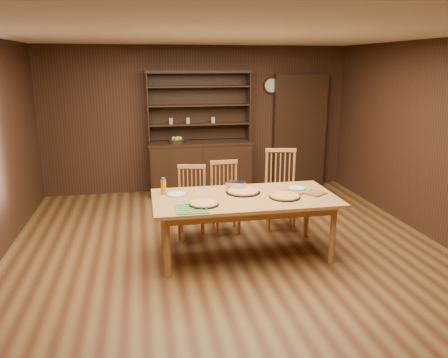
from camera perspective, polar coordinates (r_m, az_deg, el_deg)
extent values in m
plane|color=brown|center=(5.46, 0.95, -9.87)|extent=(6.00, 6.00, 0.00)
plane|color=silver|center=(4.97, 1.09, 18.49)|extent=(6.00, 6.00, 0.00)
plane|color=#372111|center=(7.98, -3.43, 7.74)|extent=(5.50, 0.00, 5.50)
plane|color=#372111|center=(2.34, 16.53, -10.71)|extent=(5.50, 0.00, 5.50)
plane|color=#372111|center=(6.23, 26.71, 4.17)|extent=(0.00, 6.00, 6.00)
cube|color=black|center=(7.88, -3.09, 1.36)|extent=(1.80, 0.50, 0.90)
cube|color=black|center=(7.79, -3.14, 4.73)|extent=(1.84, 0.52, 0.04)
cube|color=black|center=(7.93, -3.43, 9.50)|extent=(1.80, 0.02, 1.20)
cube|color=black|center=(7.71, -9.94, 9.16)|extent=(0.02, 0.32, 1.20)
cube|color=black|center=(7.94, 3.18, 9.52)|extent=(0.02, 0.32, 1.20)
cube|color=black|center=(7.75, -3.35, 13.83)|extent=(1.84, 0.34, 0.05)
cylinder|color=#A69B8D|center=(7.76, -6.95, 7.54)|extent=(0.07, 0.07, 0.10)
cylinder|color=#A69B8D|center=(7.78, -4.73, 7.62)|extent=(0.07, 0.07, 0.10)
cube|color=black|center=(8.38, 9.75, 6.16)|extent=(1.00, 0.18, 2.10)
cylinder|color=black|center=(8.18, 6.17, 12.07)|extent=(0.30, 0.04, 0.30)
cylinder|color=beige|center=(8.15, 6.22, 12.06)|extent=(0.24, 0.01, 0.24)
cube|color=#B3823E|center=(5.21, 2.72, -2.52)|extent=(2.18, 1.09, 0.04)
cylinder|color=#B3823E|center=(4.83, -7.44, -8.84)|extent=(0.07, 0.07, 0.71)
cylinder|color=#B3823E|center=(5.59, -7.98, -5.47)|extent=(0.07, 0.07, 0.71)
cylinder|color=#B3823E|center=(5.27, 14.01, -7.08)|extent=(0.07, 0.07, 0.71)
cylinder|color=#B3823E|center=(5.98, 10.73, -4.23)|extent=(0.07, 0.07, 0.71)
cube|color=#B67B3E|center=(5.88, -4.30, -3.85)|extent=(0.46, 0.45, 0.04)
cylinder|color=#B67B3E|center=(5.83, -5.87, -6.25)|extent=(0.03, 0.03, 0.38)
cylinder|color=#B67B3E|center=(6.09, -5.56, -5.30)|extent=(0.03, 0.03, 0.38)
cylinder|color=#B67B3E|center=(5.80, -2.89, -6.30)|extent=(0.03, 0.03, 0.38)
cylinder|color=#B67B3E|center=(6.07, -2.72, -5.33)|extent=(0.03, 0.03, 0.38)
cube|color=#B67B3E|center=(5.88, -4.26, 1.64)|extent=(0.38, 0.11, 0.05)
cube|color=#B67B3E|center=(6.04, 0.29, -3.19)|extent=(0.41, 0.39, 0.04)
cylinder|color=#B67B3E|center=(5.95, -0.87, -5.68)|extent=(0.03, 0.03, 0.39)
cylinder|color=#B67B3E|center=(6.22, -1.38, -4.77)|extent=(0.03, 0.03, 0.39)
cylinder|color=#B67B3E|center=(6.02, 2.02, -5.47)|extent=(0.03, 0.03, 0.39)
cylinder|color=#B67B3E|center=(6.28, 1.39, -4.58)|extent=(0.03, 0.03, 0.39)
cube|color=#B67B3E|center=(6.05, -0.03, 2.23)|extent=(0.39, 0.04, 0.05)
cube|color=#B67B3E|center=(6.23, 7.44, -2.19)|extent=(0.54, 0.52, 0.04)
cylinder|color=#B67B3E|center=(6.13, 5.91, -4.84)|extent=(0.04, 0.04, 0.45)
cylinder|color=#B67B3E|center=(6.44, 5.66, -3.86)|extent=(0.04, 0.04, 0.45)
cylinder|color=#B67B3E|center=(6.18, 9.15, -4.82)|extent=(0.04, 0.04, 0.45)
cylinder|color=#B67B3E|center=(6.48, 8.75, -3.84)|extent=(0.04, 0.04, 0.45)
cube|color=#B67B3E|center=(6.26, 7.44, 3.76)|extent=(0.44, 0.12, 0.05)
cylinder|color=black|center=(4.90, -2.64, -3.34)|extent=(0.34, 0.34, 0.01)
cylinder|color=tan|center=(4.90, -2.64, -3.17)|extent=(0.31, 0.31, 0.02)
torus|color=#C18945|center=(4.90, -2.64, -3.17)|extent=(0.32, 0.32, 0.03)
cylinder|color=black|center=(5.21, 7.94, -2.37)|extent=(0.37, 0.37, 0.01)
cylinder|color=tan|center=(5.21, 7.94, -2.21)|extent=(0.34, 0.34, 0.02)
torus|color=#C18945|center=(5.21, 7.94, -2.21)|extent=(0.35, 0.35, 0.03)
cylinder|color=black|center=(5.36, 2.50, -1.74)|extent=(0.42, 0.42, 0.01)
cylinder|color=tan|center=(5.36, 2.50, -1.59)|extent=(0.38, 0.38, 0.02)
torus|color=#C18945|center=(5.36, 2.50, -1.59)|extent=(0.39, 0.39, 0.03)
cylinder|color=silver|center=(5.29, -6.23, -2.01)|extent=(0.23, 0.23, 0.01)
torus|color=#33419A|center=(5.29, -6.23, -1.99)|extent=(0.24, 0.24, 0.01)
cylinder|color=silver|center=(5.60, 9.45, -1.18)|extent=(0.23, 0.23, 0.01)
torus|color=#33419A|center=(5.60, 9.45, -1.16)|extent=(0.23, 0.23, 0.01)
cube|color=silver|center=(5.52, 1.54, -0.80)|extent=(0.28, 0.24, 0.09)
cylinder|color=orange|center=(5.32, -7.91, -1.07)|extent=(0.06, 0.06, 0.18)
cylinder|color=#1646B3|center=(5.29, -7.95, 0.00)|extent=(0.04, 0.04, 0.03)
cube|color=#B61419|center=(5.43, 11.74, -1.80)|extent=(0.31, 0.31, 0.02)
cube|color=#B61419|center=(5.40, 8.85, -1.74)|extent=(0.23, 0.23, 0.02)
cylinder|color=black|center=(7.68, -6.21, 4.91)|extent=(0.27, 0.27, 0.06)
sphere|color=#93B831|center=(7.67, -6.59, 5.26)|extent=(0.08, 0.08, 0.08)
sphere|color=#93B831|center=(7.71, -6.02, 5.32)|extent=(0.08, 0.08, 0.08)
sphere|color=#93B831|center=(7.63, -6.19, 5.21)|extent=(0.08, 0.08, 0.08)
sphere|color=#93B831|center=(7.66, -5.76, 5.27)|extent=(0.08, 0.08, 0.08)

